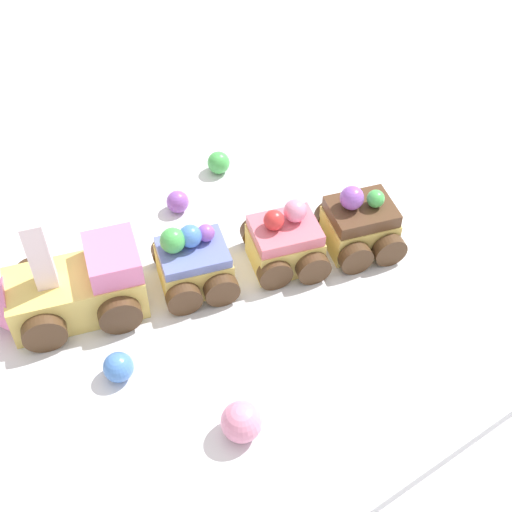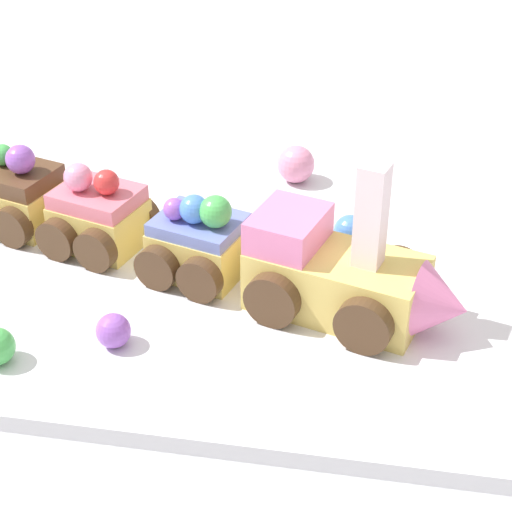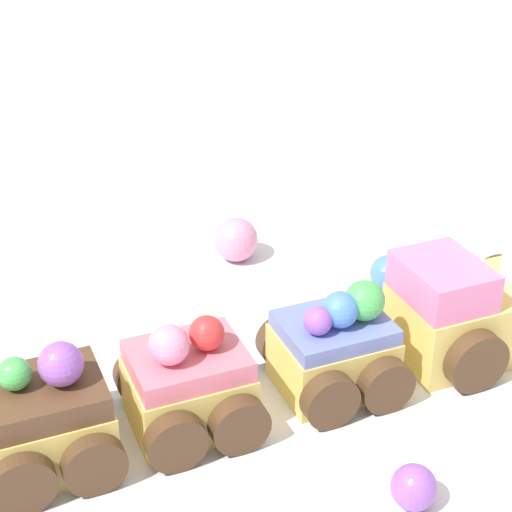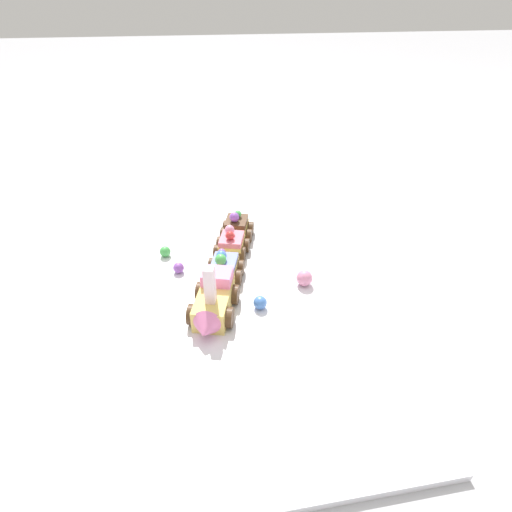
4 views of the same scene
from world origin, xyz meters
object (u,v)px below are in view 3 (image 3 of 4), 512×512
at_px(cake_train_locomotive, 501,304).
at_px(gumball_pink, 236,240).
at_px(cake_car_blueberry, 335,350).
at_px(gumball_purple, 414,487).
at_px(cake_car_chocolate, 46,421).
at_px(cake_car_strawberry, 188,387).
at_px(gumball_blue, 388,273).

height_order(cake_train_locomotive, gumball_pink, cake_train_locomotive).
bearing_deg(cake_car_blueberry, cake_train_locomotive, 0.31).
xyz_separation_m(gumball_purple, gumball_pink, (0.08, 0.23, 0.00)).
distance_m(cake_car_blueberry, gumball_pink, 0.15).
distance_m(cake_train_locomotive, cake_car_blueberry, 0.11).
relative_size(cake_train_locomotive, cake_car_chocolate, 1.77).
relative_size(cake_car_blueberry, cake_car_strawberry, 1.00).
bearing_deg(cake_car_chocolate, cake_car_blueberry, -0.15).
height_order(gumball_purple, gumball_pink, gumball_pink).
xyz_separation_m(cake_car_chocolate, gumball_pink, (0.19, 0.10, -0.01)).
bearing_deg(cake_train_locomotive, cake_car_chocolate, -179.96).
distance_m(cake_car_strawberry, cake_car_chocolate, 0.07).
bearing_deg(cake_train_locomotive, cake_car_strawberry, -179.92).
bearing_deg(cake_car_blueberry, gumball_blue, 44.48).
bearing_deg(cake_car_blueberry, cake_car_strawberry, 179.80).
height_order(cake_car_chocolate, gumball_pink, cake_car_chocolate).
distance_m(cake_car_strawberry, gumball_purple, 0.12).
bearing_deg(gumball_pink, gumball_blue, -61.25).
bearing_deg(gumball_pink, cake_car_chocolate, -152.18).
distance_m(cake_car_chocolate, gumball_pink, 0.22).
bearing_deg(gumball_purple, gumball_pink, 71.10).
relative_size(cake_car_blueberry, gumball_pink, 2.71).
xyz_separation_m(cake_car_blueberry, gumball_pink, (0.05, 0.15, -0.01)).
height_order(cake_car_blueberry, cake_car_chocolate, cake_car_chocolate).
xyz_separation_m(cake_train_locomotive, gumball_purple, (-0.14, -0.06, -0.02)).
distance_m(cake_car_blueberry, gumball_purple, 0.09).
height_order(cake_train_locomotive, gumball_purple, cake_train_locomotive).
xyz_separation_m(cake_car_strawberry, gumball_purple, (0.05, -0.11, -0.01)).
xyz_separation_m(cake_car_strawberry, gumball_pink, (0.13, 0.12, -0.01)).
bearing_deg(cake_train_locomotive, cake_car_blueberry, -179.69).
bearing_deg(gumball_blue, gumball_purple, -133.29).
distance_m(cake_car_blueberry, gumball_blue, 0.11).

